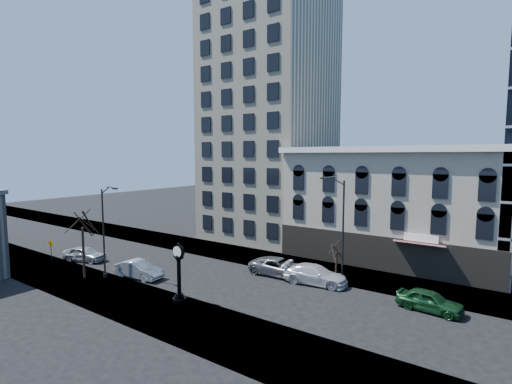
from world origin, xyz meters
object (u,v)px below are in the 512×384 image
Objects in this scene: street_clock at (179,275)px; warning_sign at (51,247)px; car_near_b at (139,269)px; street_lamp_near at (107,208)px; car_near_a at (85,254)px.

warning_sign is (-19.01, -0.39, -0.37)m from street_clock.
warning_sign is 11.72m from car_near_b.
car_near_a is (-7.77, 2.15, -5.99)m from street_lamp_near.
street_clock is at bearing -111.57° from car_near_b.
car_near_b is (9.57, -0.20, 0.00)m from car_near_a.
car_near_b is at bearing -108.99° from car_near_a.
warning_sign is at bearing 127.63° from car_near_a.
street_clock is at bearing -115.32° from car_near_a.
street_clock reaches higher than warning_sign.
car_near_b reaches higher than car_near_a.
street_lamp_near reaches higher than street_clock.
car_near_a is at bearing 41.79° from warning_sign.
car_near_a is 0.96× the size of car_near_b.
street_clock is 0.95× the size of car_near_b.
warning_sign is (-9.60, -0.51, -4.92)m from street_lamp_near.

